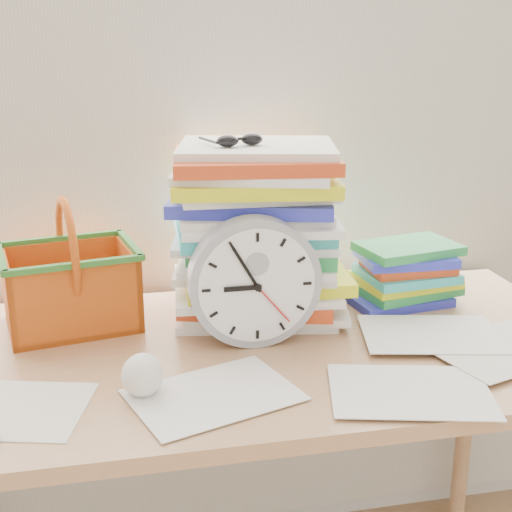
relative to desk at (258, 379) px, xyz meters
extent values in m
cube|color=silver|center=(0.00, 0.40, 0.67)|extent=(4.00, 0.04, 2.70)
cube|color=beige|center=(0.00, 0.38, 0.62)|extent=(2.40, 0.01, 2.50)
cube|color=#AE7C51|center=(0.00, 0.00, 0.06)|extent=(1.40, 0.70, 0.03)
cylinder|color=#AE7C51|center=(0.65, 0.30, -0.32)|extent=(0.04, 0.04, 0.72)
cylinder|color=#9597A2|center=(0.00, 0.02, 0.21)|extent=(0.26, 0.05, 0.26)
sphere|color=white|center=(-0.24, -0.16, 0.11)|extent=(0.08, 0.08, 0.08)
camera|label=1|loc=(-0.27, -1.28, 0.68)|focal=50.00mm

